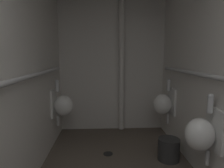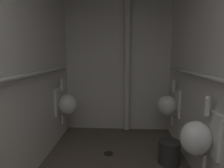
{
  "view_description": "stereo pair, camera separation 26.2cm",
  "coord_description": "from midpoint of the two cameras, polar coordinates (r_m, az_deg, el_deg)",
  "views": [
    {
      "loc": [
        -0.17,
        -0.04,
        1.43
      ],
      "look_at": [
        -0.05,
        2.55,
        1.04
      ],
      "focal_mm": 30.98,
      "sensor_mm": 36.0,
      "label": 1
    },
    {
      "loc": [
        0.09,
        -0.04,
        1.43
      ],
      "look_at": [
        -0.05,
        2.55,
        1.04
      ],
      "focal_mm": 30.98,
      "sensor_mm": 36.0,
      "label": 2
    }
  ],
  "objects": [
    {
      "name": "supply_pipe_right",
      "position": [
        2.08,
        24.93,
        1.74
      ],
      "size": [
        0.06,
        2.95,
        0.06
      ],
      "color": "#B2B2B2"
    },
    {
      "name": "wall_left",
      "position": [
        2.09,
        -30.35,
        2.81
      ],
      "size": [
        0.06,
        3.72,
        2.53
      ],
      "primitive_type": "cube",
      "color": "silver",
      "rests_on": "ground"
    },
    {
      "name": "floor_drain",
      "position": [
        3.01,
        -3.83,
        -19.87
      ],
      "size": [
        0.14,
        0.14,
        0.01
      ],
      "primitive_type": "cylinder",
      "color": "black",
      "rests_on": "ground"
    },
    {
      "name": "urinal_right_far",
      "position": [
        3.29,
        12.89,
        -5.69
      ],
      "size": [
        0.32,
        0.3,
        0.76
      ],
      "color": "white"
    },
    {
      "name": "urinal_right_mid",
      "position": [
        2.18,
        21.81,
        -13.43
      ],
      "size": [
        0.32,
        0.3,
        0.76
      ],
      "color": "white"
    },
    {
      "name": "wall_back",
      "position": [
        3.68,
        -2.04,
        5.87
      ],
      "size": [
        2.08,
        0.06,
        2.53
      ],
      "primitive_type": "cube",
      "color": "silver",
      "rests_on": "ground"
    },
    {
      "name": "standpipe_back_wall",
      "position": [
        3.57,
        0.79,
        5.8
      ],
      "size": [
        0.11,
        0.11,
        2.48
      ],
      "primitive_type": "cylinder",
      "color": "silver",
      "rests_on": "ground"
    },
    {
      "name": "urinal_left_mid",
      "position": [
        3.26,
        -16.74,
        -5.96
      ],
      "size": [
        0.32,
        0.3,
        0.76
      ],
      "color": "white"
    },
    {
      "name": "waste_bin",
      "position": [
        2.87,
        13.77,
        -18.27
      ],
      "size": [
        0.29,
        0.29,
        0.3
      ],
      "primitive_type": "cylinder",
      "color": "#2D2D2D",
      "rests_on": "ground"
    },
    {
      "name": "supply_pipe_left",
      "position": [
        2.02,
        -28.39,
        1.36
      ],
      "size": [
        0.06,
        2.96,
        0.06
      ],
      "color": "#B2B2B2"
    },
    {
      "name": "wall_right",
      "position": [
        2.13,
        26.99,
        3.13
      ],
      "size": [
        0.06,
        3.72,
        2.53
      ],
      "primitive_type": "cube",
      "color": "silver",
      "rests_on": "ground"
    }
  ]
}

